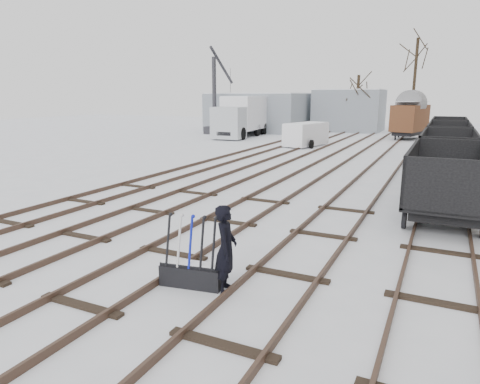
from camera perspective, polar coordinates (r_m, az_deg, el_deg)
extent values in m
plane|color=white|center=(10.87, -8.95, -8.21)|extent=(120.00, 120.00, 0.00)
cube|color=black|center=(25.89, -3.71, 4.35)|extent=(0.07, 52.00, 0.15)
cube|color=black|center=(25.22, -0.86, 4.15)|extent=(0.07, 52.00, 0.15)
cube|color=black|center=(16.17, -22.63, -1.96)|extent=(1.90, 0.20, 0.08)
cube|color=black|center=(24.57, 2.42, 3.91)|extent=(0.07, 52.00, 0.15)
cube|color=black|center=(24.05, 5.56, 3.67)|extent=(0.07, 52.00, 0.15)
cube|color=black|center=(14.12, -14.44, -3.41)|extent=(1.90, 0.20, 0.08)
cube|color=black|center=(23.56, 9.14, 3.38)|extent=(0.07, 52.00, 0.15)
cube|color=black|center=(23.20, 12.54, 3.09)|extent=(0.07, 52.00, 0.15)
cube|color=black|center=(12.46, -3.74, -5.19)|extent=(1.90, 0.20, 0.08)
cube|color=black|center=(22.91, 16.35, 2.75)|extent=(0.07, 52.00, 0.15)
cube|color=black|center=(22.73, 19.91, 2.43)|extent=(0.07, 52.00, 0.15)
cube|color=black|center=(11.37, 9.67, -7.16)|extent=(1.90, 0.20, 0.08)
cube|color=black|center=(22.64, 23.85, 2.06)|extent=(0.07, 52.00, 0.15)
cube|color=black|center=(22.65, 27.46, 1.71)|extent=(0.07, 52.00, 0.15)
cube|color=black|center=(11.00, 25.03, -8.91)|extent=(1.90, 0.20, 0.08)
cube|color=#8A939C|center=(48.19, 2.65, 10.57)|extent=(10.00, 8.00, 4.00)
cube|color=white|center=(48.15, 2.67, 13.01)|extent=(9.80, 7.84, 0.10)
cube|color=#8A939C|center=(49.33, 14.36, 10.48)|extent=(7.00, 6.00, 4.40)
cube|color=white|center=(49.31, 14.51, 13.09)|extent=(6.86, 5.88, 0.10)
cube|color=black|center=(9.06, -6.44, -11.03)|extent=(1.35, 0.62, 0.44)
cube|color=black|center=(8.97, -6.47, -9.62)|extent=(1.33, 0.50, 0.06)
cube|color=white|center=(8.95, -6.48, -9.39)|extent=(1.28, 0.45, 0.03)
cylinder|color=black|center=(8.99, -9.51, -6.32)|extent=(0.10, 0.32, 1.08)
cylinder|color=silver|center=(8.89, -8.05, -6.50)|extent=(0.10, 0.32, 1.08)
cylinder|color=#0D19AC|center=(8.79, -6.55, -6.67)|extent=(0.10, 0.32, 1.08)
cylinder|color=black|center=(8.70, -5.03, -6.85)|extent=(0.10, 0.32, 1.08)
cylinder|color=black|center=(8.62, -3.47, -7.02)|extent=(0.10, 0.32, 1.08)
imported|color=black|center=(8.54, -1.88, -7.59)|extent=(0.63, 0.76, 1.79)
cube|color=black|center=(15.22, 25.58, -0.86)|extent=(1.79, 4.91, 0.37)
cube|color=black|center=(15.18, 25.65, -0.18)|extent=(2.23, 5.58, 0.11)
cube|color=black|center=(15.07, 21.86, 2.97)|extent=(0.09, 5.58, 1.49)
cube|color=white|center=(15.16, 25.68, 0.17)|extent=(2.01, 5.36, 0.06)
cylinder|color=black|center=(13.58, 21.07, -3.21)|extent=(0.11, 0.65, 0.65)
cylinder|color=black|center=(17.06, 28.98, -0.81)|extent=(0.11, 0.65, 0.65)
cube|color=black|center=(21.51, 25.76, 2.80)|extent=(1.79, 4.91, 0.37)
cube|color=black|center=(21.48, 25.81, 3.29)|extent=(2.23, 5.58, 0.11)
cube|color=black|center=(21.41, 23.14, 5.52)|extent=(0.09, 5.58, 1.49)
cube|color=black|center=(21.43, 28.87, 4.97)|extent=(0.09, 5.58, 1.49)
cube|color=white|center=(21.47, 25.84, 3.53)|extent=(2.01, 5.36, 0.06)
cylinder|color=black|center=(19.81, 22.70, 1.50)|extent=(0.11, 0.65, 0.65)
cylinder|color=black|center=(23.35, 28.24, 2.55)|extent=(0.11, 0.65, 0.65)
cube|color=black|center=(27.85, 25.87, 4.80)|extent=(1.79, 4.91, 0.37)
cube|color=black|center=(27.83, 25.90, 5.18)|extent=(2.23, 5.58, 0.11)
cube|color=black|center=(27.78, 23.84, 6.91)|extent=(0.09, 5.58, 1.49)
cube|color=black|center=(27.79, 28.26, 6.48)|extent=(0.09, 5.58, 1.49)
cube|color=white|center=(27.82, 25.92, 5.37)|extent=(2.01, 5.36, 0.06)
cylinder|color=black|center=(26.13, 23.54, 3.95)|extent=(0.11, 0.65, 0.65)
cylinder|color=black|center=(29.69, 27.81, 4.48)|extent=(0.11, 0.65, 0.65)
cube|color=black|center=(34.22, 25.93, 6.05)|extent=(1.79, 4.91, 0.37)
cube|color=black|center=(34.20, 25.96, 6.36)|extent=(2.23, 5.58, 0.11)
cube|color=black|center=(34.15, 24.28, 7.77)|extent=(0.09, 5.58, 1.49)
cube|color=black|center=(34.16, 27.88, 7.42)|extent=(0.09, 5.58, 1.49)
cube|color=white|center=(34.19, 25.98, 6.52)|extent=(2.01, 5.36, 0.06)
cylinder|color=black|center=(32.48, 24.06, 5.44)|extent=(0.11, 0.65, 0.65)
cylinder|color=black|center=(36.04, 27.53, 5.72)|extent=(0.11, 0.65, 0.65)
cube|color=black|center=(41.42, 21.57, 7.35)|extent=(2.55, 4.13, 0.35)
cube|color=#532919|center=(41.34, 21.72, 9.15)|extent=(3.08, 4.74, 2.27)
cube|color=white|center=(41.29, 21.88, 11.14)|extent=(2.82, 4.48, 0.03)
cylinder|color=black|center=(40.14, 20.00, 6.95)|extent=(0.10, 0.61, 0.61)
cylinder|color=black|center=(42.77, 22.97, 7.02)|extent=(0.10, 0.61, 0.61)
cube|color=black|center=(40.98, 0.20, 8.23)|extent=(1.84, 8.39, 0.33)
cube|color=#B1B6BB|center=(38.18, -1.80, 9.21)|extent=(2.76, 2.35, 2.74)
cube|color=white|center=(41.68, 0.73, 10.50)|extent=(3.09, 5.86, 3.07)
cube|color=white|center=(41.64, 0.74, 12.64)|extent=(3.03, 5.74, 0.04)
cylinder|color=black|center=(39.00, -3.23, 7.90)|extent=(0.33, 1.10, 1.10)
cylinder|color=black|center=(43.30, 3.42, 8.38)|extent=(0.33, 1.10, 1.10)
cube|color=white|center=(33.57, 8.80, 7.63)|extent=(2.66, 4.37, 1.67)
cube|color=white|center=(33.51, 8.85, 9.08)|extent=(2.60, 4.27, 0.04)
cylinder|color=black|center=(32.66, 6.69, 6.49)|extent=(0.20, 0.65, 0.65)
cylinder|color=black|center=(34.64, 10.72, 6.71)|extent=(0.20, 0.65, 0.65)
cube|color=#2B2A2F|center=(44.12, -3.39, 8.25)|extent=(1.72, 1.72, 0.76)
cylinder|color=#2B2A2F|center=(43.98, -3.45, 12.66)|extent=(0.42, 0.42, 7.55)
cylinder|color=#2B2A2F|center=(45.57, -2.42, 16.48)|extent=(0.35, 4.80, 3.48)
cylinder|color=black|center=(47.24, -1.23, 13.61)|extent=(0.04, 0.04, 4.25)
cylinder|color=black|center=(46.75, 15.35, 11.22)|extent=(0.30, 0.30, 5.87)
cylinder|color=black|center=(48.69, 22.18, 12.93)|extent=(0.30, 0.30, 9.50)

